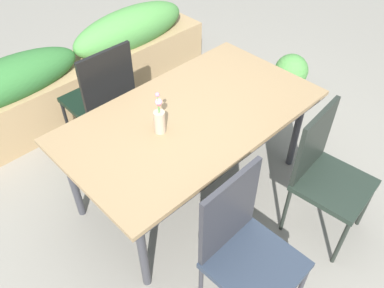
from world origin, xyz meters
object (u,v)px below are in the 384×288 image
dining_table (192,120)px  potted_plant (290,77)px  chair_near_left (245,246)px  flower_vase (160,119)px  planter_box (80,72)px  chair_far_side (102,96)px  chair_near_right (326,170)px

dining_table → potted_plant: 1.62m
dining_table → chair_near_left: (-0.41, -0.84, -0.17)m
flower_vase → planter_box: bearing=80.2°
chair_near_left → flower_vase: 0.92m
chair_far_side → flower_vase: bearing=-95.7°
chair_far_side → chair_near_left: (-0.22, -1.69, -0.03)m
chair_near_left → potted_plant: size_ratio=2.01×
chair_near_right → chair_near_left: bearing=-5.8°
flower_vase → chair_near_right: bearing=-52.0°
chair_far_side → chair_near_right: bearing=-70.8°
dining_table → chair_far_side: 0.88m
flower_vase → planter_box: (0.26, 1.51, -0.47)m
dining_table → chair_near_left: bearing=-115.9°
chair_near_left → flower_vase: size_ratio=3.19×
chair_near_right → planter_box: size_ratio=0.34×
chair_far_side → chair_near_left: bearing=-97.4°
chair_far_side → planter_box: 0.72m
chair_near_left → planter_box: chair_near_left is taller
flower_vase → potted_plant: (1.82, 0.18, -0.60)m
chair_near_right → potted_plant: (1.14, 1.04, -0.29)m
planter_box → chair_far_side: bearing=-105.0°
chair_far_side → flower_vase: 0.89m
dining_table → flower_vase: size_ratio=5.88×
chair_near_right → potted_plant: size_ratio=1.99×
dining_table → chair_near_left: chair_near_left is taller
chair_near_left → chair_near_right: bearing=178.2°
dining_table → chair_near_left: 0.95m
chair_far_side → potted_plant: bearing=-20.7°
chair_far_side → potted_plant: chair_far_side is taller
planter_box → potted_plant: planter_box is taller
chair_near_left → flower_vase: bearing=-100.3°
planter_box → chair_near_left: bearing=-99.5°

